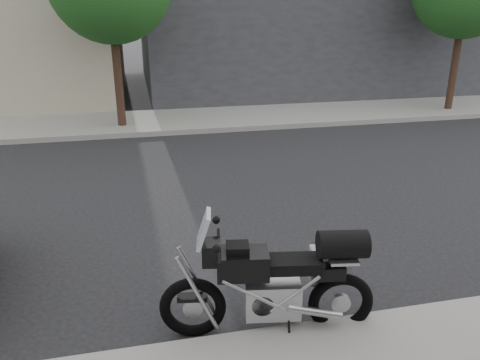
# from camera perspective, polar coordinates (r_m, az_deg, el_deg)

# --- Properties ---
(ground) EXTENTS (120.00, 120.00, 0.00)m
(ground) POSITION_cam_1_polar(r_m,az_deg,el_deg) (8.92, -1.55, -2.40)
(ground) COLOR black
(ground) RESTS_ON ground
(far_sidewalk) EXTENTS (44.00, 3.00, 0.15)m
(far_sidewalk) POSITION_cam_1_polar(r_m,az_deg,el_deg) (15.05, -6.43, 7.25)
(far_sidewalk) COLOR gray
(far_sidewalk) RESTS_ON ground
(far_building_dark) EXTENTS (16.00, 11.00, 7.00)m
(far_building_dark) POSITION_cam_1_polar(r_m,az_deg,el_deg) (23.22, 9.56, 20.20)
(far_building_dark) COLOR #2D2E33
(far_building_dark) RESTS_ON ground
(motorcycle) EXTENTS (2.36, 0.82, 1.50)m
(motorcycle) POSITION_cam_1_polar(r_m,az_deg,el_deg) (5.22, 5.13, -12.18)
(motorcycle) COLOR black
(motorcycle) RESTS_ON ground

